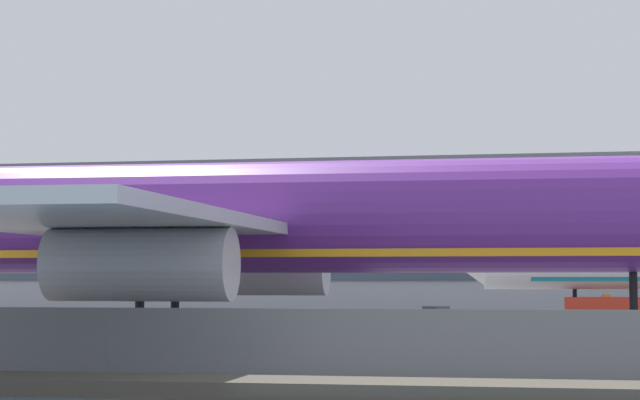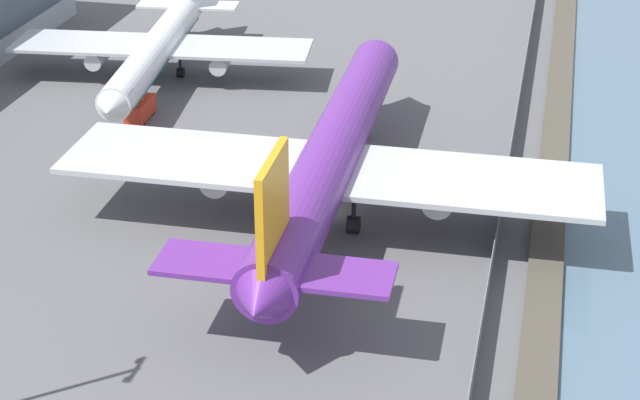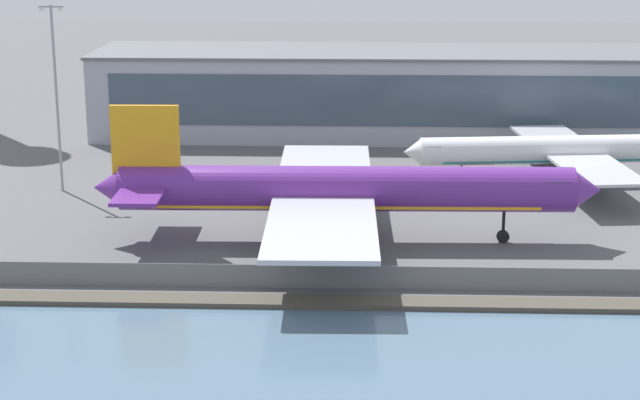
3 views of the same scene
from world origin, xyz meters
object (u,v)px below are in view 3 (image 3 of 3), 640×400
(baggage_tug, at_px, (400,189))
(ops_van, at_px, (475,177))
(cargo_jet_purple, at_px, (338,190))
(apron_light_mast_apron_west, at_px, (56,90))
(passenger_jet_white_teal, at_px, (564,151))

(baggage_tug, relative_size, ops_van, 0.67)
(cargo_jet_purple, distance_m, apron_light_mast_apron_west, 43.98)
(ops_van, height_order, apron_light_mast_apron_west, apron_light_mast_apron_west)
(cargo_jet_purple, height_order, passenger_jet_white_teal, cargo_jet_purple)
(baggage_tug, bearing_deg, passenger_jet_white_teal, 17.79)
(cargo_jet_purple, distance_m, passenger_jet_white_teal, 41.58)
(passenger_jet_white_teal, relative_size, ops_van, 8.23)
(passenger_jet_white_teal, bearing_deg, apron_light_mast_apron_west, -174.31)
(passenger_jet_white_teal, height_order, baggage_tug, passenger_jet_white_teal)
(cargo_jet_purple, bearing_deg, passenger_jet_white_teal, 42.87)
(cargo_jet_purple, xyz_separation_m, apron_light_mast_apron_west, (-37.59, 21.49, 7.68))
(cargo_jet_purple, relative_size, apron_light_mast_apron_west, 2.31)
(cargo_jet_purple, bearing_deg, ops_van, 55.27)
(ops_van, bearing_deg, passenger_jet_white_teal, 9.27)
(apron_light_mast_apron_west, bearing_deg, ops_van, 4.90)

